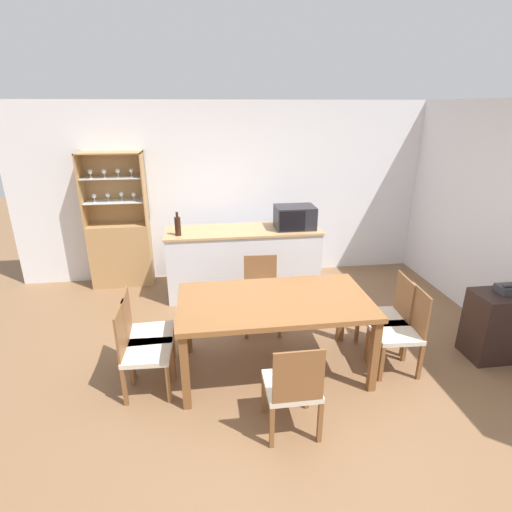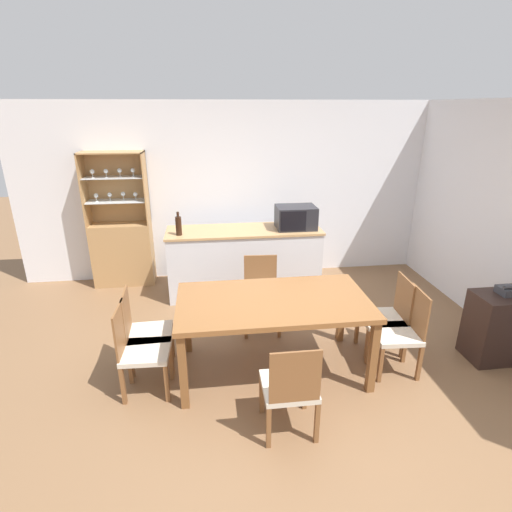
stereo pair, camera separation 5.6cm
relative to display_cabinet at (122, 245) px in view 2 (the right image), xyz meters
name	(u,v)px [view 2 (the right image)]	position (x,y,z in m)	size (l,w,h in m)	color
ground_plane	(286,373)	(1.93, -2.43, -0.58)	(18.00, 18.00, 0.00)	brown
wall_back	(253,192)	(1.93, 0.20, 0.69)	(6.80, 0.06, 2.55)	silver
kitchen_counter	(244,261)	(1.71, -0.54, -0.12)	(2.07, 0.64, 0.92)	silver
display_cabinet	(122,245)	(0.00, 0.00, 0.00)	(0.84, 0.35, 1.90)	tan
dining_table	(273,307)	(1.81, -2.34, 0.11)	(1.80, 0.99, 0.77)	brown
dining_chair_side_left_near	(141,350)	(0.59, -2.49, -0.16)	(0.43, 0.43, 0.85)	beige
dining_chair_side_right_far	(387,317)	(3.03, -2.19, -0.16)	(0.44, 0.44, 0.85)	beige
dining_chair_side_left_far	(145,332)	(0.59, -2.19, -0.16)	(0.43, 0.43, 0.85)	beige
dining_chair_head_near	(290,388)	(1.81, -3.16, -0.16)	(0.42, 0.42, 0.85)	beige
dining_chair_head_far	(261,295)	(1.81, -1.52, -0.16)	(0.44, 0.44, 0.85)	beige
dining_chair_side_right_near	(400,332)	(3.03, -2.49, -0.16)	(0.44, 0.44, 0.85)	beige
microwave	(296,217)	(2.41, -0.57, 0.49)	(0.52, 0.39, 0.30)	#232328
wine_bottle	(179,225)	(0.87, -0.68, 0.46)	(0.08, 0.08, 0.30)	black
side_cabinet	(502,327)	(4.16, -2.43, -0.22)	(0.64, 0.39, 0.72)	black
telephone	(510,290)	(4.17, -2.41, 0.18)	(0.21, 0.17, 0.11)	#38383D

